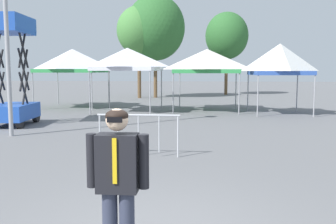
{
  "coord_description": "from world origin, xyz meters",
  "views": [
    {
      "loc": [
        0.65,
        -4.52,
        2.16
      ],
      "look_at": [
        -0.12,
        3.13,
        1.3
      ],
      "focal_mm": 39.66,
      "sensor_mm": 36.0,
      "label": 1
    }
  ],
  "objects_px": {
    "tree_behind_tents_left": "(155,28)",
    "tree_behind_tents_right": "(139,31)",
    "canopy_tent_behind_left": "(73,61)",
    "scissor_lift": "(12,93)",
    "canopy_tent_center": "(280,59)",
    "crowd_barrier_mid_lot": "(138,127)",
    "tree_behind_tents_center": "(227,36)",
    "person_foreground": "(118,181)",
    "canopy_tent_behind_center": "(207,61)",
    "canopy_tent_left_of_center": "(128,59)"
  },
  "relations": [
    {
      "from": "canopy_tent_behind_left",
      "to": "canopy_tent_left_of_center",
      "type": "xyz_separation_m",
      "value": [
        3.68,
        -1.97,
        0.01
      ]
    },
    {
      "from": "canopy_tent_center",
      "to": "person_foreground",
      "type": "xyz_separation_m",
      "value": [
        -4.55,
        -15.29,
        -1.67
      ]
    },
    {
      "from": "tree_behind_tents_left",
      "to": "tree_behind_tents_center",
      "type": "bearing_deg",
      "value": 35.32
    },
    {
      "from": "tree_behind_tents_left",
      "to": "tree_behind_tents_center",
      "type": "xyz_separation_m",
      "value": [
        5.82,
        4.13,
        -0.3
      ]
    },
    {
      "from": "tree_behind_tents_center",
      "to": "crowd_barrier_mid_lot",
      "type": "distance_m",
      "value": 25.2
    },
    {
      "from": "person_foreground",
      "to": "crowd_barrier_mid_lot",
      "type": "bearing_deg",
      "value": 98.08
    },
    {
      "from": "tree_behind_tents_right",
      "to": "crowd_barrier_mid_lot",
      "type": "xyz_separation_m",
      "value": [
        3.51,
        -19.82,
        -4.49
      ]
    },
    {
      "from": "canopy_tent_behind_center",
      "to": "tree_behind_tents_left",
      "type": "relative_size",
      "value": 0.44
    },
    {
      "from": "canopy_tent_center",
      "to": "crowd_barrier_mid_lot",
      "type": "height_order",
      "value": "canopy_tent_center"
    },
    {
      "from": "person_foreground",
      "to": "tree_behind_tents_right",
      "type": "distance_m",
      "value": 25.97
    },
    {
      "from": "canopy_tent_behind_left",
      "to": "canopy_tent_behind_center",
      "type": "xyz_separation_m",
      "value": [
        7.82,
        -1.02,
        -0.06
      ]
    },
    {
      "from": "tree_behind_tents_left",
      "to": "tree_behind_tents_center",
      "type": "height_order",
      "value": "tree_behind_tents_left"
    },
    {
      "from": "canopy_tent_center",
      "to": "canopy_tent_left_of_center",
      "type": "bearing_deg",
      "value": 177.98
    },
    {
      "from": "canopy_tent_behind_left",
      "to": "crowd_barrier_mid_lot",
      "type": "height_order",
      "value": "canopy_tent_behind_left"
    },
    {
      "from": "person_foreground",
      "to": "tree_behind_tents_center",
      "type": "height_order",
      "value": "tree_behind_tents_center"
    },
    {
      "from": "person_foreground",
      "to": "canopy_tent_behind_center",
      "type": "bearing_deg",
      "value": 86.62
    },
    {
      "from": "person_foreground",
      "to": "tree_behind_tents_left",
      "type": "xyz_separation_m",
      "value": [
        -3.08,
        25.88,
        4.47
      ]
    },
    {
      "from": "canopy_tent_left_of_center",
      "to": "tree_behind_tents_center",
      "type": "distance_m",
      "value": 15.79
    },
    {
      "from": "crowd_barrier_mid_lot",
      "to": "canopy_tent_behind_center",
      "type": "bearing_deg",
      "value": 81.03
    },
    {
      "from": "canopy_tent_behind_center",
      "to": "tree_behind_tents_center",
      "type": "bearing_deg",
      "value": 82.54
    },
    {
      "from": "canopy_tent_left_of_center",
      "to": "canopy_tent_behind_center",
      "type": "distance_m",
      "value": 4.25
    },
    {
      "from": "tree_behind_tents_left",
      "to": "tree_behind_tents_right",
      "type": "distance_m",
      "value": 1.37
    },
    {
      "from": "canopy_tent_behind_left",
      "to": "canopy_tent_center",
      "type": "xyz_separation_m",
      "value": [
        11.39,
        -2.24,
        -0.02
      ]
    },
    {
      "from": "crowd_barrier_mid_lot",
      "to": "tree_behind_tents_left",
      "type": "bearing_deg",
      "value": 96.45
    },
    {
      "from": "canopy_tent_behind_left",
      "to": "canopy_tent_behind_center",
      "type": "height_order",
      "value": "canopy_tent_behind_left"
    },
    {
      "from": "canopy_tent_behind_center",
      "to": "scissor_lift",
      "type": "relative_size",
      "value": 0.83
    },
    {
      "from": "person_foreground",
      "to": "crowd_barrier_mid_lot",
      "type": "xyz_separation_m",
      "value": [
        -0.77,
        5.45,
        -0.28
      ]
    },
    {
      "from": "tree_behind_tents_center",
      "to": "crowd_barrier_mid_lot",
      "type": "xyz_separation_m",
      "value": [
        -3.51,
        -24.56,
        -4.45
      ]
    },
    {
      "from": "tree_behind_tents_center",
      "to": "canopy_tent_behind_center",
      "type": "bearing_deg",
      "value": -97.46
    },
    {
      "from": "person_foreground",
      "to": "tree_behind_tents_left",
      "type": "height_order",
      "value": "tree_behind_tents_left"
    },
    {
      "from": "person_foreground",
      "to": "tree_behind_tents_center",
      "type": "xyz_separation_m",
      "value": [
        2.74,
        30.0,
        4.17
      ]
    },
    {
      "from": "canopy_tent_left_of_center",
      "to": "canopy_tent_behind_center",
      "type": "bearing_deg",
      "value": 12.9
    },
    {
      "from": "canopy_tent_behind_center",
      "to": "tree_behind_tents_left",
      "type": "bearing_deg",
      "value": 113.42
    },
    {
      "from": "canopy_tent_behind_center",
      "to": "person_foreground",
      "type": "bearing_deg",
      "value": -93.38
    },
    {
      "from": "canopy_tent_left_of_center",
      "to": "tree_behind_tents_right",
      "type": "relative_size",
      "value": 0.47
    },
    {
      "from": "canopy_tent_left_of_center",
      "to": "person_foreground",
      "type": "distance_m",
      "value": 15.98
    },
    {
      "from": "scissor_lift",
      "to": "crowd_barrier_mid_lot",
      "type": "xyz_separation_m",
      "value": [
        5.91,
        -4.82,
        -0.52
      ]
    },
    {
      "from": "canopy_tent_behind_center",
      "to": "tree_behind_tents_left",
      "type": "height_order",
      "value": "tree_behind_tents_left"
    },
    {
      "from": "canopy_tent_behind_left",
      "to": "canopy_tent_left_of_center",
      "type": "distance_m",
      "value": 4.17
    },
    {
      "from": "scissor_lift",
      "to": "tree_behind_tents_right",
      "type": "bearing_deg",
      "value": 80.91
    },
    {
      "from": "scissor_lift",
      "to": "person_foreground",
      "type": "bearing_deg",
      "value": -56.94
    },
    {
      "from": "tree_behind_tents_left",
      "to": "tree_behind_tents_right",
      "type": "xyz_separation_m",
      "value": [
        -1.2,
        -0.61,
        -0.26
      ]
    },
    {
      "from": "tree_behind_tents_center",
      "to": "person_foreground",
      "type": "bearing_deg",
      "value": -95.22
    },
    {
      "from": "canopy_tent_center",
      "to": "person_foreground",
      "type": "height_order",
      "value": "canopy_tent_center"
    },
    {
      "from": "canopy_tent_behind_left",
      "to": "scissor_lift",
      "type": "relative_size",
      "value": 0.84
    },
    {
      "from": "canopy_tent_behind_center",
      "to": "crowd_barrier_mid_lot",
      "type": "xyz_separation_m",
      "value": [
        -1.75,
        -11.07,
        -1.91
      ]
    },
    {
      "from": "canopy_tent_behind_left",
      "to": "tree_behind_tents_right",
      "type": "xyz_separation_m",
      "value": [
        2.56,
        7.73,
        2.51
      ]
    },
    {
      "from": "scissor_lift",
      "to": "tree_behind_tents_right",
      "type": "height_order",
      "value": "tree_behind_tents_right"
    },
    {
      "from": "canopy_tent_left_of_center",
      "to": "tree_behind_tents_left",
      "type": "relative_size",
      "value": 0.42
    },
    {
      "from": "canopy_tent_behind_center",
      "to": "scissor_lift",
      "type": "bearing_deg",
      "value": -140.8
    }
  ]
}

